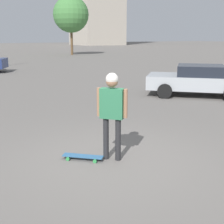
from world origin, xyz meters
The scene contains 5 objects.
ground_plane centered at (0.00, 0.00, 0.00)m, with size 220.00×220.00×0.00m, color slate.
person centered at (0.00, 0.00, 1.16)m, with size 0.47×0.48×1.80m.
skateboard centered at (0.54, -0.27, 0.07)m, with size 0.77×0.71×0.09m.
car_parked_near centered at (-6.66, -4.42, 0.68)m, with size 4.33×4.21×1.30m.
tree_distant centered at (-13.04, -34.26, 5.18)m, with size 4.63×4.63×7.51m.
Camera 1 is at (2.96, 5.30, 2.50)m, focal length 50.00 mm.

